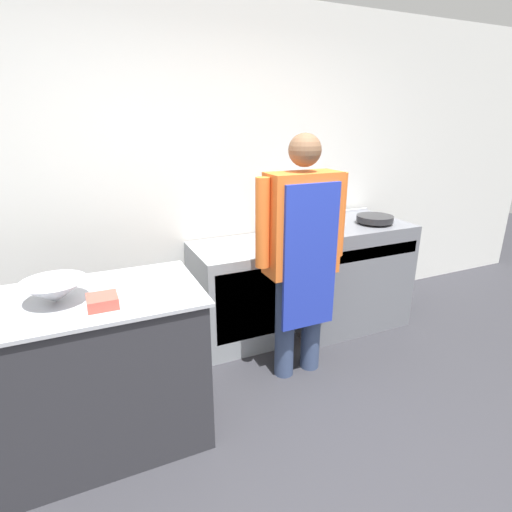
# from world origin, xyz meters

# --- Properties ---
(wall_back) EXTENTS (8.00, 0.05, 2.70)m
(wall_back) POSITION_xyz_m (0.00, 2.11, 1.35)
(wall_back) COLOR white
(wall_back) RESTS_ON ground_plane
(prep_counter) EXTENTS (1.28, 0.70, 0.92)m
(prep_counter) POSITION_xyz_m (-1.03, 0.98, 0.46)
(prep_counter) COLOR #2D2D33
(prep_counter) RESTS_ON ground_plane
(stove) EXTENTS (1.02, 0.74, 0.95)m
(stove) POSITION_xyz_m (1.16, 1.67, 0.47)
(stove) COLOR slate
(stove) RESTS_ON ground_plane
(fridge_unit) EXTENTS (0.66, 0.65, 0.82)m
(fridge_unit) POSITION_xyz_m (0.14, 1.74, 0.41)
(fridge_unit) COLOR #93999E
(fridge_unit) RESTS_ON ground_plane
(person_cook) EXTENTS (0.67, 0.24, 1.71)m
(person_cook) POSITION_xyz_m (0.39, 1.11, 0.98)
(person_cook) COLOR #38476B
(person_cook) RESTS_ON ground_plane
(mixing_bowl) EXTENTS (0.32, 0.32, 0.11)m
(mixing_bowl) POSITION_xyz_m (-1.12, 0.97, 0.97)
(mixing_bowl) COLOR #B2B5BC
(mixing_bowl) RESTS_ON prep_counter
(plastic_tub) EXTENTS (0.14, 0.14, 0.06)m
(plastic_tub) POSITION_xyz_m (-0.91, 0.82, 0.94)
(plastic_tub) COLOR #B24C3F
(plastic_tub) RESTS_ON prep_counter
(stock_pot) EXTENTS (0.30, 0.30, 0.24)m
(stock_pot) POSITION_xyz_m (0.93, 1.80, 1.07)
(stock_pot) COLOR #B2B5BC
(stock_pot) RESTS_ON stove
(saute_pan) EXTENTS (0.31, 0.31, 0.05)m
(saute_pan) POSITION_xyz_m (1.37, 1.54, 0.98)
(saute_pan) COLOR #262628
(saute_pan) RESTS_ON stove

